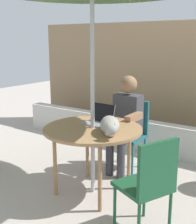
# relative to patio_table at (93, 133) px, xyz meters

# --- Properties ---
(ground_plane) EXTENTS (14.00, 14.00, 0.00)m
(ground_plane) POSITION_rel_patio_table_xyz_m (0.00, 0.00, -0.69)
(ground_plane) COLOR #ADA399
(fence_back) EXTENTS (5.37, 0.08, 1.96)m
(fence_back) POSITION_rel_patio_table_xyz_m (0.00, 2.24, 0.29)
(fence_back) COLOR #937756
(fence_back) RESTS_ON ground
(planter_wall_low) EXTENTS (4.83, 0.20, 0.47)m
(planter_wall_low) POSITION_rel_patio_table_xyz_m (0.00, 1.51, -0.45)
(planter_wall_low) COLOR beige
(planter_wall_low) RESTS_ON ground
(patio_table) EXTENTS (1.06, 1.06, 0.75)m
(patio_table) POSITION_rel_patio_table_xyz_m (0.00, 0.00, 0.00)
(patio_table) COLOR #9E754C
(patio_table) RESTS_ON ground
(chair_occupied) EXTENTS (0.40, 0.40, 0.89)m
(chair_occupied) POSITION_rel_patio_table_xyz_m (0.00, 0.86, -0.16)
(chair_occupied) COLOR #1E606B
(chair_occupied) RESTS_ON ground
(chair_empty) EXTENTS (0.53, 0.53, 0.89)m
(chair_empty) POSITION_rel_patio_table_xyz_m (0.85, -0.38, -0.16)
(chair_empty) COLOR #194C2D
(chair_empty) RESTS_ON ground
(person_seated) EXTENTS (0.48, 0.48, 1.23)m
(person_seated) POSITION_rel_patio_table_xyz_m (0.00, 0.70, 0.01)
(person_seated) COLOR #3F3F47
(person_seated) RESTS_ON ground
(laptop) EXTENTS (0.31, 0.26, 0.21)m
(laptop) POSITION_rel_patio_table_xyz_m (-0.03, 0.18, 0.12)
(laptop) COLOR gray
(laptop) RESTS_ON patio_table
(cat) EXTENTS (0.40, 0.57, 0.17)m
(cat) POSITION_rel_patio_table_xyz_m (0.28, -0.09, 0.14)
(cat) COLOR gray
(cat) RESTS_ON patio_table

